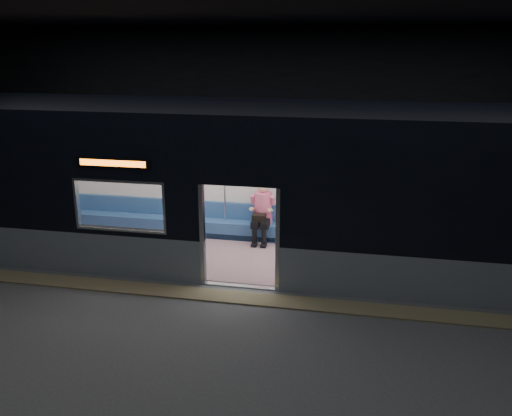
% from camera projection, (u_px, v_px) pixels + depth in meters
% --- Properties ---
extents(station_floor, '(24.00, 14.00, 0.01)m').
position_uv_depth(station_floor, '(227.00, 312.00, 9.65)').
color(station_floor, '#47494C').
rests_on(station_floor, ground).
extents(station_envelope, '(24.00, 14.00, 5.00)m').
position_uv_depth(station_envelope, '(223.00, 104.00, 8.55)').
color(station_envelope, black).
rests_on(station_envelope, station_floor).
extents(tactile_strip, '(22.80, 0.50, 0.03)m').
position_uv_depth(tactile_strip, '(234.00, 297.00, 10.16)').
color(tactile_strip, '#8C7F59').
rests_on(tactile_strip, station_floor).
extents(metro_car, '(18.00, 3.04, 3.35)m').
position_uv_depth(metro_car, '(255.00, 177.00, 11.48)').
color(metro_car, gray).
rests_on(metro_car, station_floor).
extents(passenger, '(0.43, 0.74, 1.45)m').
position_uv_depth(passenger, '(262.00, 209.00, 12.72)').
color(passenger, black).
rests_on(passenger, metro_car).
extents(handbag, '(0.36, 0.33, 0.15)m').
position_uv_depth(handbag, '(259.00, 217.00, 12.54)').
color(handbag, black).
rests_on(handbag, passenger).
extents(transit_map, '(0.97, 0.03, 0.63)m').
position_uv_depth(transit_map, '(300.00, 181.00, 12.67)').
color(transit_map, white).
rests_on(transit_map, metro_car).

